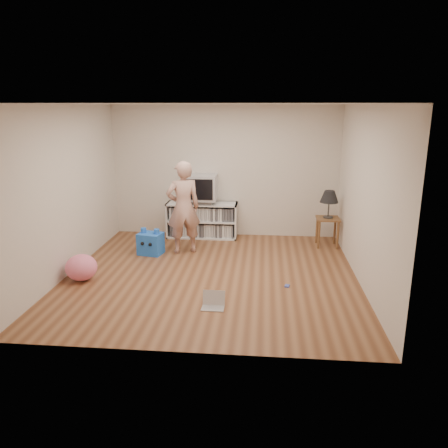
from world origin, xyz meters
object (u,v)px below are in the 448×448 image
media_unit (202,220)px  plush_blue (151,243)px  crt_tv (202,187)px  side_table (328,225)px  laptop (213,303)px  dvd_deck (202,201)px  person (183,208)px  table_lamp (329,197)px  plush_pink (81,267)px

media_unit → plush_blue: 1.39m
crt_tv → plush_blue: (-0.77, -1.13, -0.82)m
side_table → plush_blue: bearing=-166.6°
media_unit → crt_tv: (-0.00, -0.02, 0.67)m
laptop → plush_blue: bearing=125.1°
dvd_deck → person: size_ratio=0.27×
side_table → person: 2.72m
table_lamp → side_table: bearing=0.0°
crt_tv → plush_blue: 1.59m
side_table → plush_pink: 4.44m
dvd_deck → person: person is taller
plush_pink → table_lamp: bearing=27.4°
dvd_deck → side_table: size_ratio=0.82×
crt_tv → table_lamp: 2.46m
media_unit → side_table: 2.46m
plush_pink → dvd_deck: bearing=58.0°
media_unit → person: person is taller
side_table → crt_tv: bearing=171.4°
plush_blue → person: bearing=27.7°
plush_blue → dvd_deck: bearing=68.0°
media_unit → dvd_deck: 0.39m
plush_blue → plush_pink: 1.48m
dvd_deck → side_table: bearing=-8.7°
dvd_deck → laptop: (0.60, -3.14, -0.68)m
media_unit → crt_tv: bearing=-90.0°
media_unit → plush_blue: (-0.77, -1.15, -0.15)m
side_table → media_unit: bearing=171.0°
plush_pink → media_unit: bearing=58.1°
media_unit → table_lamp: (2.43, -0.39, 0.59)m
dvd_deck → plush_pink: bearing=-122.0°
side_table → table_lamp: size_ratio=1.07×
dvd_deck → table_lamp: 2.46m
media_unit → plush_pink: media_unit is taller
crt_tv → person: person is taller
dvd_deck → plush_blue: (-0.77, -1.13, -0.53)m
plush_blue → plush_pink: plush_blue is taller
media_unit → dvd_deck: size_ratio=3.11×
crt_tv → side_table: 2.53m
media_unit → side_table: (2.43, -0.39, 0.07)m
media_unit → laptop: size_ratio=4.67×
crt_tv → side_table: (2.43, -0.37, -0.60)m
media_unit → plush_pink: 2.86m
person → plush_blue: size_ratio=3.51×
dvd_deck → person: (-0.19, -0.97, 0.09)m
crt_tv → laptop: crt_tv is taller
media_unit → person: (-0.19, -0.99, 0.48)m
person → plush_pink: 2.05m
dvd_deck → laptop: dvd_deck is taller
side_table → plush_blue: side_table is taller
table_lamp → plush_pink: 4.50m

